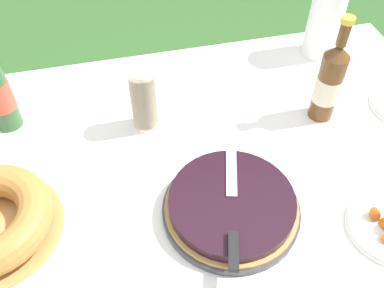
# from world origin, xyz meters

# --- Properties ---
(garden_table) EXTENTS (1.86, 1.17, 0.74)m
(garden_table) POSITION_xyz_m (0.00, 0.00, 0.68)
(garden_table) COLOR brown
(garden_table) RESTS_ON ground_plane
(tablecloth) EXTENTS (1.87, 1.18, 0.10)m
(tablecloth) POSITION_xyz_m (0.00, 0.00, 0.73)
(tablecloth) COLOR white
(tablecloth) RESTS_ON garden_table
(berry_tart) EXTENTS (0.34, 0.34, 0.06)m
(berry_tart) POSITION_xyz_m (0.18, -0.10, 0.77)
(berry_tart) COLOR #38383D
(berry_tart) RESTS_ON tablecloth
(serving_knife) EXTENTS (0.13, 0.37, 0.01)m
(serving_knife) POSITION_xyz_m (0.17, -0.12, 0.80)
(serving_knife) COLOR silver
(serving_knife) RESTS_ON berry_tart
(cup_stack) EXTENTS (0.07, 0.07, 0.20)m
(cup_stack) POSITION_xyz_m (0.02, 0.25, 0.84)
(cup_stack) COLOR beige
(cup_stack) RESTS_ON tablecloth
(cider_bottle_amber) EXTENTS (0.07, 0.07, 0.33)m
(cider_bottle_amber) POSITION_xyz_m (0.54, 0.17, 0.87)
(cider_bottle_amber) COLOR brown
(cider_bottle_amber) RESTS_ON tablecloth
(paper_towel_roll) EXTENTS (0.11, 0.11, 0.27)m
(paper_towel_roll) POSITION_xyz_m (0.66, 0.47, 0.87)
(paper_towel_roll) COLOR white
(paper_towel_roll) RESTS_ON tablecloth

